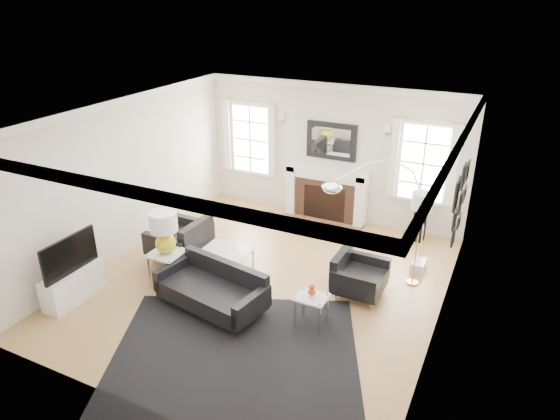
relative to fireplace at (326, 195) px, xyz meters
The scene contains 25 objects.
floor 2.84m from the fireplace, 90.00° to the right, with size 6.00×6.00×0.00m, color #AA7F47.
back_wall 0.88m from the fireplace, 90.00° to the left, with size 5.50×0.04×2.80m, color silver.
front_wall 5.85m from the fireplace, 90.00° to the right, with size 5.50×0.04×2.80m, color silver.
left_wall 4.01m from the fireplace, 134.58° to the right, with size 0.04×6.00×2.80m, color silver.
right_wall 4.01m from the fireplace, 45.42° to the right, with size 0.04×6.00×2.80m, color silver.
ceiling 3.59m from the fireplace, 90.00° to the right, with size 5.50×6.00×0.02m, color white.
crown_molding 3.55m from the fireplace, 90.00° to the right, with size 5.50×6.00×0.12m, color white.
fireplace is the anchor object (origin of this frame).
mantel_mirror 1.12m from the fireplace, 90.00° to the left, with size 1.05×0.07×0.75m.
window_left 2.07m from the fireplace, behind, with size 1.24×0.15×1.62m.
window_right 2.07m from the fireplace, ahead, with size 1.24×0.15×1.62m.
gallery_wall 3.26m from the fireplace, 28.83° to the right, with size 0.04×1.73×1.29m.
tv_unit 5.12m from the fireplace, 118.55° to the right, with size 0.35×1.00×1.09m.
area_rug 4.62m from the fireplace, 83.96° to the right, with size 3.23×2.69×0.01m, color black.
sofa 3.73m from the fireplace, 95.78° to the right, with size 1.81×1.06×0.56m.
armchair_left 3.19m from the fireplace, 121.32° to the right, with size 0.91×1.00×0.66m.
armchair_right 2.84m from the fireplace, 59.06° to the right, with size 0.77×0.85×0.57m.
coffee_table 2.87m from the fireplace, 106.30° to the right, with size 0.82×0.82×0.36m.
side_table_left 3.74m from the fireplace, 112.27° to the right, with size 0.51×0.51×0.57m.
nesting_table 3.68m from the fireplace, 72.17° to the right, with size 0.45×0.38×0.49m.
gourd_lamp 3.77m from the fireplace, 112.27° to the right, with size 0.44×0.44×0.71m.
orange_vase 3.68m from the fireplace, 72.17° to the right, with size 0.11×0.11×0.18m.
arc_floor_lamp 2.48m from the fireplace, 48.99° to the right, with size 1.52×1.41×2.15m.
stick_floor_lamp 2.92m from the fireplace, 38.03° to the right, with size 0.32×0.32×1.60m.
speaker_tower 1.96m from the fireplace, ahead, with size 0.19×0.19×0.96m, color black.
Camera 1 is at (3.30, -6.22, 4.46)m, focal length 32.00 mm.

